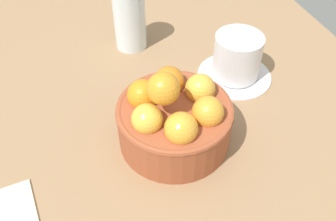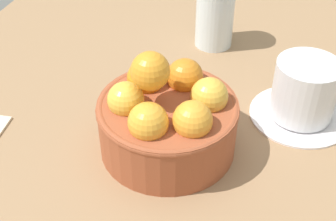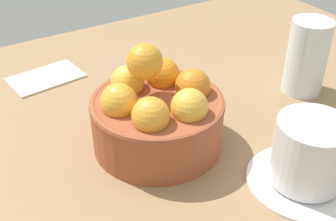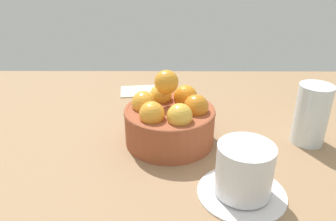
{
  "view_description": "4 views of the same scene",
  "coord_description": "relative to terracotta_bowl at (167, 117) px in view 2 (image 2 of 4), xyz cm",
  "views": [
    {
      "loc": [
        35.39,
        -12.71,
        43.86
      ],
      "look_at": [
        0.41,
        -1.13,
        6.95
      ],
      "focal_mm": 40.02,
      "sensor_mm": 36.0,
      "label": 1
    },
    {
      "loc": [
        40.87,
        12.37,
        40.2
      ],
      "look_at": [
        -0.79,
        -0.2,
        5.12
      ],
      "focal_mm": 49.79,
      "sensor_mm": 36.0,
      "label": 2
    },
    {
      "loc": [
        22.69,
        39.4,
        35.4
      ],
      "look_at": [
        -1.34,
        0.38,
        4.93
      ],
      "focal_mm": 46.63,
      "sensor_mm": 36.0,
      "label": 3
    },
    {
      "loc": [
        0.22,
        54.77,
        33.05
      ],
      "look_at": [
        0.51,
        0.1,
        6.55
      ],
      "focal_mm": 35.45,
      "sensor_mm": 36.0,
      "label": 4
    }
  ],
  "objects": [
    {
      "name": "ground_plane",
      "position": [
        -0.01,
        0.06,
        -7.24
      ],
      "size": [
        112.56,
        81.46,
        4.94
      ],
      "primitive_type": "cube",
      "color": "#997551"
    },
    {
      "name": "terracotta_bowl",
      "position": [
        0.0,
        0.0,
        0.0
      ],
      "size": [
        16.89,
        16.89,
        13.63
      ],
      "color": "#9E4C2D",
      "rests_on": "ground_plane"
    },
    {
      "name": "coffee_cup",
      "position": [
        -10.84,
        15.35,
        -0.96
      ],
      "size": [
        13.32,
        13.32,
        8.39
      ],
      "color": "white",
      "rests_on": "ground_plane"
    },
    {
      "name": "water_glass",
      "position": [
        -26.19,
        -0.01,
        1.0
      ],
      "size": [
        6.13,
        6.13,
        11.53
      ],
      "primitive_type": "cylinder",
      "color": "silver",
      "rests_on": "ground_plane"
    }
  ]
}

